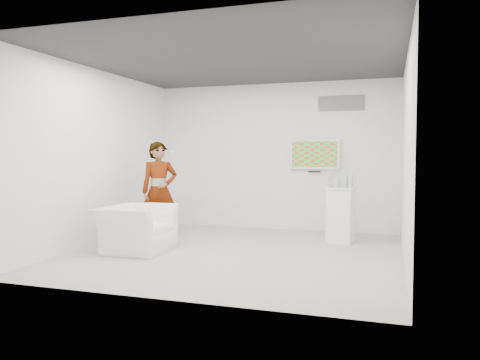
{
  "coord_description": "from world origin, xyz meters",
  "views": [
    {
      "loc": [
        2.29,
        -6.92,
        1.55
      ],
      "look_at": [
        -0.13,
        0.6,
        1.11
      ],
      "focal_mm": 35.0,
      "sensor_mm": 36.0,
      "label": 1
    }
  ],
  "objects": [
    {
      "name": "room",
      "position": [
        0.0,
        0.0,
        1.5
      ],
      "size": [
        5.01,
        5.01,
        3.0
      ],
      "color": "beige",
      "rests_on": "ground"
    },
    {
      "name": "vitrine",
      "position": [
        1.47,
        1.39,
        1.13
      ],
      "size": [
        0.4,
        0.4,
        0.32
      ],
      "primitive_type": "cube",
      "rotation": [
        0.0,
        0.0,
        -0.31
      ],
      "color": "white",
      "rests_on": "pedestal"
    },
    {
      "name": "console",
      "position": [
        1.47,
        1.39,
        1.07
      ],
      "size": [
        0.05,
        0.14,
        0.2
      ],
      "primitive_type": "cube",
      "rotation": [
        0.0,
        0.0,
        0.03
      ],
      "color": "white",
      "rests_on": "pedestal"
    },
    {
      "name": "person",
      "position": [
        -1.66,
        0.62,
        0.89
      ],
      "size": [
        0.77,
        0.73,
        1.78
      ],
      "primitive_type": "imported",
      "rotation": [
        0.0,
        0.0,
        0.65
      ],
      "color": "white",
      "rests_on": "room"
    },
    {
      "name": "tv",
      "position": [
        0.85,
        2.45,
        1.55
      ],
      "size": [
        1.0,
        0.08,
        0.6
      ],
      "primitive_type": "cube",
      "color": "silver",
      "rests_on": "room"
    },
    {
      "name": "wii_remote",
      "position": [
        -1.56,
        0.89,
        1.6
      ],
      "size": [
        0.12,
        0.11,
        0.03
      ],
      "primitive_type": "cube",
      "rotation": [
        0.0,
        0.0,
        0.82
      ],
      "color": "white",
      "rests_on": "person"
    },
    {
      "name": "armchair",
      "position": [
        -1.56,
        -0.36,
        0.36
      ],
      "size": [
        0.99,
        1.13,
        0.73
      ],
      "primitive_type": "imported",
      "rotation": [
        0.0,
        0.0,
        1.58
      ],
      "color": "white",
      "rests_on": "room"
    },
    {
      "name": "logo_decal",
      "position": [
        1.35,
        2.49,
        2.55
      ],
      "size": [
        0.9,
        0.02,
        0.3
      ],
      "primitive_type": "cube",
      "color": "slate",
      "rests_on": "room"
    },
    {
      "name": "floor_uplight",
      "position": [
        1.4,
        2.35,
        0.13
      ],
      "size": [
        0.2,
        0.2,
        0.26
      ],
      "primitive_type": "cylinder",
      "rotation": [
        0.0,
        0.0,
        0.24
      ],
      "color": "silver",
      "rests_on": "room"
    },
    {
      "name": "pedestal",
      "position": [
        1.47,
        1.39,
        0.49
      ],
      "size": [
        0.53,
        0.53,
        0.97
      ],
      "primitive_type": "cube",
      "rotation": [
        0.0,
        0.0,
        -0.13
      ],
      "color": "white",
      "rests_on": "room"
    }
  ]
}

